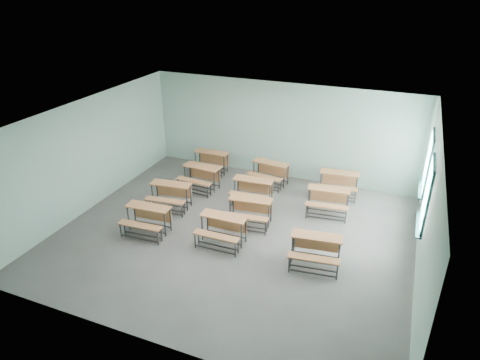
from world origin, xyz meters
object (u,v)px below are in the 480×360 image
object	(u,v)px
desk_unit_r2c1	(252,188)
desk_unit_r3c2	(339,180)
desk_unit_r1c0	(170,192)
desk_unit_r0c2	(316,247)
desk_unit_r3c1	(269,170)
desk_unit_r3c0	(210,159)
desk_unit_r1c1	(250,208)
desk_unit_r2c0	(200,175)
desk_unit_r0c1	(222,226)
desk_unit_r0c0	(147,216)
desk_unit_r2c2	(328,198)

from	to	relation	value
desk_unit_r2c1	desk_unit_r3c2	bearing A→B (deg)	29.68
desk_unit_r1c0	desk_unit_r2c1	bearing A→B (deg)	21.84
desk_unit_r0c2	desk_unit_r3c1	bearing A→B (deg)	115.59
desk_unit_r3c0	desk_unit_r3c1	world-z (taller)	same
desk_unit_r1c1	desk_unit_r2c0	world-z (taller)	same
desk_unit_r0c1	desk_unit_r0c2	size ratio (longest dim) A/B	0.94
desk_unit_r0c2	desk_unit_r1c0	size ratio (longest dim) A/B	1.00
desk_unit_r2c0	desk_unit_r3c0	xyz separation A→B (m)	(-0.25, 1.25, 0.00)
desk_unit_r0c0	desk_unit_r1c1	bearing A→B (deg)	27.13
desk_unit_r1c1	desk_unit_r2c2	size ratio (longest dim) A/B	1.00
desk_unit_r0c1	desk_unit_r3c0	distance (m)	4.36
desk_unit_r0c0	desk_unit_r3c2	bearing A→B (deg)	39.64
desk_unit_r2c1	desk_unit_r3c0	size ratio (longest dim) A/B	1.03
desk_unit_r0c0	desk_unit_r0c1	xyz separation A→B (m)	(2.04, 0.29, 0.00)
desk_unit_r2c2	desk_unit_r0c2	bearing A→B (deg)	-91.42
desk_unit_r0c0	desk_unit_r2c0	size ratio (longest dim) A/B	0.99
desk_unit_r1c0	desk_unit_r2c0	distance (m)	1.45
desk_unit_r0c1	desk_unit_r1c0	size ratio (longest dim) A/B	0.94
desk_unit_r0c1	desk_unit_r0c2	bearing A→B (deg)	-0.79
desk_unit_r0c1	desk_unit_r2c0	bearing A→B (deg)	126.41
desk_unit_r1c1	desk_unit_r3c0	size ratio (longest dim) A/B	1.07
desk_unit_r2c0	desk_unit_r3c0	distance (m)	1.27
desk_unit_r1c0	desk_unit_r3c2	distance (m)	5.16
desk_unit_r2c1	desk_unit_r3c0	distance (m)	2.59
desk_unit_r2c0	desk_unit_r0c2	bearing A→B (deg)	-25.79
desk_unit_r2c2	desk_unit_r3c1	size ratio (longest dim) A/B	1.00
desk_unit_r2c0	desk_unit_r3c0	size ratio (longest dim) A/B	1.05
desk_unit_r0c0	desk_unit_r1c1	world-z (taller)	same
desk_unit_r0c1	desk_unit_r1c1	distance (m)	1.17
desk_unit_r3c1	desk_unit_r2c1	bearing A→B (deg)	-85.74
desk_unit_r0c0	desk_unit_r1c0	size ratio (longest dim) A/B	0.97
desk_unit_r1c1	desk_unit_r3c2	xyz separation A→B (m)	(1.93, 2.65, 0.00)
desk_unit_r0c2	desk_unit_r3c2	bearing A→B (deg)	85.13
desk_unit_r2c2	desk_unit_r1c1	bearing A→B (deg)	-149.48
desk_unit_r2c0	desk_unit_r2c2	bearing A→B (deg)	4.53
desk_unit_r1c0	desk_unit_r2c0	world-z (taller)	same
desk_unit_r0c2	desk_unit_r2c2	xyz separation A→B (m)	(-0.23, 2.53, 0.00)
desk_unit_r1c0	desk_unit_r2c0	size ratio (longest dim) A/B	1.02
desk_unit_r2c2	desk_unit_r3c2	bearing A→B (deg)	80.06
desk_unit_r0c1	desk_unit_r2c2	bearing A→B (deg)	48.59
desk_unit_r1c1	desk_unit_r0c2	bearing A→B (deg)	-35.30
desk_unit_r3c0	desk_unit_r1c1	bearing A→B (deg)	-46.94
desk_unit_r2c0	desk_unit_r3c2	distance (m)	4.34
desk_unit_r1c1	desk_unit_r3c2	world-z (taller)	same
desk_unit_r2c2	desk_unit_r3c2	distance (m)	1.25
desk_unit_r2c2	desk_unit_r3c2	xyz separation A→B (m)	(0.07, 1.24, 0.00)
desk_unit_r1c0	desk_unit_r0c1	bearing A→B (deg)	-34.11
desk_unit_r1c1	desk_unit_r2c2	xyz separation A→B (m)	(1.86, 1.40, 0.00)
desk_unit_r2c2	desk_unit_r3c0	bearing A→B (deg)	157.24
desk_unit_r0c0	desk_unit_r1c0	xyz separation A→B (m)	(-0.13, 1.40, 0.00)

